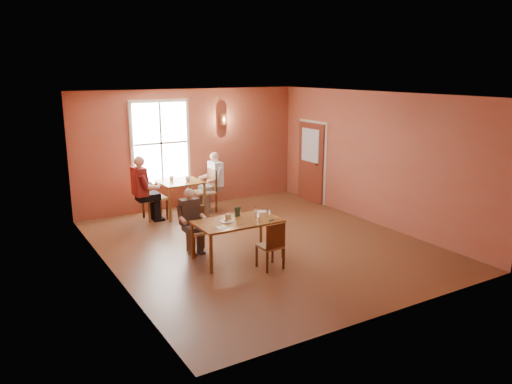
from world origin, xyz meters
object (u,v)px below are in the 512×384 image
main_table (238,239)px  diner_main (199,223)px  chair_diner_maroon (155,197)px  chair_empty (270,245)px  diner_maroon (153,188)px  chair_diner_white (205,191)px  chair_diner_main (199,231)px  second_table (180,198)px  diner_white (206,184)px

main_table → diner_main: 0.83m
chair_diner_maroon → chair_empty: bearing=10.6°
main_table → diner_maroon: (-0.50, 3.24, 0.39)m
chair_empty → diner_maroon: diner_maroon is taller
chair_diner_white → chair_diner_maroon: size_ratio=0.96×
chair_diner_main → chair_diner_white: (1.33, 2.59, 0.08)m
chair_diner_maroon → main_table: bearing=8.3°
second_table → chair_diner_white: size_ratio=0.92×
chair_empty → diner_maroon: bearing=99.1°
chair_diner_maroon → chair_diner_main: bearing=-0.6°
chair_empty → chair_diner_maroon: bearing=98.7°
chair_diner_main → chair_diner_maroon: (0.03, 2.59, 0.10)m
second_table → diner_maroon: (-0.68, 0.00, 0.33)m
chair_empty → chair_diner_white: size_ratio=0.82×
diner_white → diner_main: bearing=152.6°
diner_main → chair_diner_white: diner_main is taller
chair_empty → second_table: 3.95m
chair_diner_white → diner_white: bearing=-90.0°
diner_main → chair_diner_maroon: size_ratio=1.10×
diner_main → chair_diner_white: size_ratio=1.14×
diner_main → chair_diner_maroon: (0.03, 2.62, -0.05)m
main_table → diner_maroon: size_ratio=1.04×
chair_diner_main → chair_empty: (0.77, -1.36, -0.01)m
chair_diner_main → chair_diner_maroon: 2.59m
chair_diner_white → diner_maroon: diner_maroon is taller
diner_maroon → chair_diner_main: bearing=0.0°
diner_main → diner_white: 2.95m
diner_main → second_table: diner_main is taller
chair_diner_main → diner_main: 0.16m
chair_empty → diner_white: size_ratio=0.61×
main_table → diner_main: size_ratio=1.32×
diner_white → chair_diner_white: bearing=90.0°
chair_diner_white → main_table: bearing=165.7°
diner_white → chair_diner_maroon: bearing=90.0°
chair_empty → second_table: (-0.09, 3.95, -0.01)m
diner_main → chair_diner_maroon: 2.62m
chair_diner_main → second_table: bearing=-104.7°
main_table → chair_empty: chair_empty is taller
chair_diner_white → diner_maroon: bearing=90.0°
diner_white → main_table: bearing=165.2°
main_table → chair_diner_white: (0.83, 3.24, 0.16)m
diner_white → diner_maroon: size_ratio=0.93×
main_table → second_table: second_table is taller
diner_maroon → main_table: bearing=8.8°
second_table → chair_diner_white: bearing=0.0°
chair_diner_white → diner_white: diner_white is taller
chair_diner_white → chair_diner_maroon: bearing=90.0°
chair_empty → chair_diner_maroon: (-0.74, 3.95, 0.11)m
main_table → chair_diner_main: 0.82m
chair_diner_main → diner_maroon: bearing=-90.0°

